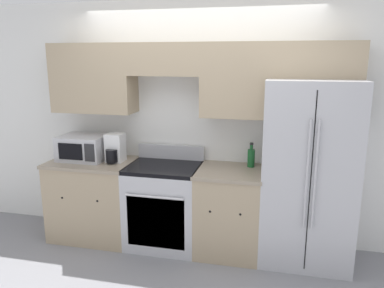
{
  "coord_description": "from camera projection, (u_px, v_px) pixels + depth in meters",
  "views": [
    {
      "loc": [
        0.85,
        -3.31,
        2.01
      ],
      "look_at": [
        0.0,
        0.31,
        1.14
      ],
      "focal_mm": 35.0,
      "sensor_mm": 36.0,
      "label": 1
    }
  ],
  "objects": [
    {
      "name": "lower_cabinets_right",
      "position": [
        229.0,
        211.0,
        3.88
      ],
      "size": [
        0.67,
        0.64,
        0.89
      ],
      "color": "tan",
      "rests_on": "ground_plane"
    },
    {
      "name": "coffee_maker",
      "position": [
        115.0,
        149.0,
        4.06
      ],
      "size": [
        0.18,
        0.25,
        0.31
      ],
      "color": "white",
      "rests_on": "lower_cabinets_left"
    },
    {
      "name": "ground_plane",
      "position": [
        185.0,
        261.0,
        3.78
      ],
      "size": [
        12.0,
        12.0,
        0.0
      ],
      "primitive_type": "plane",
      "color": "gray"
    },
    {
      "name": "oven_range",
      "position": [
        164.0,
        205.0,
        4.04
      ],
      "size": [
        0.76,
        0.65,
        1.05
      ],
      "color": "#B7B7BC",
      "rests_on": "ground_plane"
    },
    {
      "name": "microwave",
      "position": [
        84.0,
        147.0,
        4.15
      ],
      "size": [
        0.51,
        0.41,
        0.27
      ],
      "color": "#B7B7BC",
      "rests_on": "lower_cabinets_left"
    },
    {
      "name": "refrigerator",
      "position": [
        308.0,
        172.0,
        3.68
      ],
      "size": [
        0.87,
        0.79,
        1.81
      ],
      "color": "#B7B7BC",
      "rests_on": "ground_plane"
    },
    {
      "name": "lower_cabinets_left",
      "position": [
        94.0,
        199.0,
        4.22
      ],
      "size": [
        0.92,
        0.64,
        0.89
      ],
      "color": "tan",
      "rests_on": "ground_plane"
    },
    {
      "name": "bottle",
      "position": [
        251.0,
        157.0,
        3.88
      ],
      "size": [
        0.08,
        0.08,
        0.26
      ],
      "color": "#195928",
      "rests_on": "lower_cabinets_right"
    },
    {
      "name": "wall_back",
      "position": [
        199.0,
        108.0,
        4.0
      ],
      "size": [
        8.0,
        0.39,
        2.6
      ],
      "color": "white",
      "rests_on": "ground_plane"
    }
  ]
}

